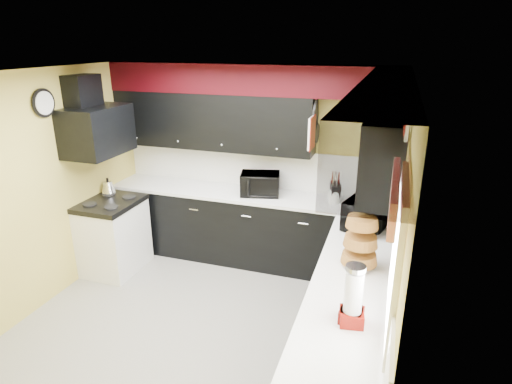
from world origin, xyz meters
TOP-DOWN VIEW (x-y plane):
  - ground at (0.00, 0.00)m, footprint 3.60×3.60m
  - wall_back at (0.00, 1.80)m, footprint 3.60×0.06m
  - wall_right at (1.80, 0.00)m, footprint 0.06×3.60m
  - wall_left at (-1.80, 0.00)m, footprint 0.06×3.60m
  - ceiling at (0.00, 0.00)m, footprint 3.60×3.60m
  - cab_back at (0.00, 1.50)m, footprint 3.60×0.60m
  - cab_right at (1.50, -0.30)m, footprint 0.60×3.00m
  - counter_back at (0.00, 1.50)m, footprint 3.62×0.64m
  - counter_right at (1.50, -0.30)m, footprint 0.64×3.02m
  - splash_back at (0.00, 1.79)m, footprint 3.60×0.02m
  - splash_right at (1.79, 0.00)m, footprint 0.02×3.60m
  - upper_back at (-0.50, 1.62)m, footprint 2.60×0.35m
  - upper_right at (1.62, 0.90)m, footprint 0.35×1.80m
  - soffit_back at (0.00, 1.62)m, footprint 3.60×0.36m
  - soffit_right at (1.62, -0.18)m, footprint 0.36×3.24m
  - stove at (-1.50, 0.75)m, footprint 0.60×0.75m
  - cooktop at (-1.50, 0.75)m, footprint 0.62×0.77m
  - hood at (-1.55, 0.75)m, footprint 0.50×0.78m
  - hood_duct at (-1.68, 0.75)m, footprint 0.24×0.40m
  - window at (1.79, -0.90)m, footprint 0.03×0.86m
  - valance at (1.73, -0.90)m, footprint 0.04×0.88m
  - pan_top at (0.82, 1.55)m, footprint 0.03×0.22m
  - pan_mid at (0.82, 1.42)m, footprint 0.03×0.28m
  - pan_low at (0.82, 1.68)m, footprint 0.03×0.24m
  - cut_board at (0.83, 1.30)m, footprint 0.03×0.26m
  - baskets at (1.52, 0.05)m, footprint 0.27×0.27m
  - clock at (-1.77, 0.25)m, footprint 0.03×0.30m
  - deco_plate at (1.77, -0.35)m, footprint 0.03×0.24m
  - toaster_oven at (0.18, 1.49)m, footprint 0.55×0.49m
  - microwave at (1.52, 0.91)m, footprint 0.51×0.63m
  - utensil_crock at (1.10, 1.49)m, footprint 0.16×0.16m
  - knife_block at (1.10, 1.51)m, footprint 0.15×0.18m
  - kettle at (-1.68, 0.98)m, footprint 0.22×0.22m
  - dispenser_a at (1.55, -0.75)m, footprint 0.17×0.17m
  - dispenser_b at (1.55, -0.77)m, footprint 0.18×0.18m

SIDE VIEW (x-z plane):
  - ground at x=0.00m, z-range 0.00..0.00m
  - stove at x=-1.50m, z-range 0.00..0.86m
  - cab_back at x=0.00m, z-range 0.00..0.90m
  - cab_right at x=1.50m, z-range 0.00..0.90m
  - cooktop at x=-1.50m, z-range 0.86..0.92m
  - counter_back at x=0.00m, z-range 0.90..0.94m
  - counter_right at x=1.50m, z-range 0.90..0.94m
  - kettle at x=-1.68m, z-range 0.92..1.08m
  - utensil_crock at x=1.10m, z-range 0.94..1.09m
  - knife_block at x=1.10m, z-range 0.94..1.18m
  - toaster_oven at x=0.18m, z-range 0.94..1.21m
  - microwave at x=1.52m, z-range 0.94..1.24m
  - dispenser_a at x=1.55m, z-range 0.94..1.34m
  - dispenser_b at x=1.55m, z-range 0.94..1.37m
  - baskets at x=1.52m, z-range 0.93..1.43m
  - splash_back at x=0.00m, z-range 0.94..1.44m
  - splash_right at x=1.79m, z-range 0.94..1.44m
  - wall_back at x=0.00m, z-range 0.00..2.50m
  - wall_right at x=1.80m, z-range 0.00..2.50m
  - wall_left at x=-1.80m, z-range 0.00..2.50m
  - window at x=1.79m, z-range 1.07..2.03m
  - pan_low at x=0.82m, z-range 1.51..1.93m
  - pan_mid at x=0.82m, z-range 1.52..1.98m
  - hood at x=-1.55m, z-range 1.50..2.06m
  - upper_back at x=-0.50m, z-range 1.45..2.15m
  - upper_right at x=1.62m, z-range 1.45..2.15m
  - cut_board at x=0.83m, z-range 1.62..1.98m
  - valance at x=1.73m, z-range 1.85..2.05m
  - pan_top at x=0.82m, z-range 1.80..2.20m
  - clock at x=-1.77m, z-range 2.00..2.30m
  - hood_duct at x=-1.68m, z-range 2.00..2.40m
  - deco_plate at x=1.77m, z-range 2.13..2.37m
  - soffit_back at x=0.00m, z-range 2.15..2.50m
  - soffit_right at x=1.62m, z-range 2.15..2.50m
  - ceiling at x=0.00m, z-range 2.47..2.53m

